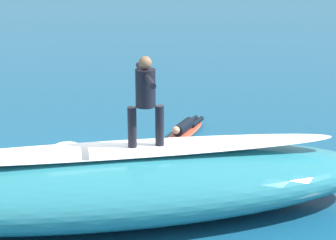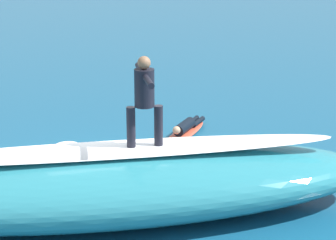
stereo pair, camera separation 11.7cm
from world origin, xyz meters
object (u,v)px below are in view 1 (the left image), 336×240
(surfboard_paddling, at_px, (183,133))
(surfer_paddling, at_px, (185,126))
(surfboard_riding, at_px, (146,148))
(surfer_riding, at_px, (146,95))

(surfboard_paddling, height_order, surfer_paddling, surfer_paddling)
(surfboard_riding, relative_size, surfer_riding, 1.13)
(surfboard_riding, bearing_deg, surfer_paddling, -111.64)
(surfboard_riding, bearing_deg, surfer_riding, 93.03)
(surfer_riding, height_order, surfer_paddling, surfer_riding)
(surfboard_riding, relative_size, surfboard_paddling, 0.84)
(surfboard_riding, distance_m, surfer_paddling, 4.76)
(surfboard_riding, height_order, surfer_paddling, surfboard_riding)
(surfer_riding, distance_m, surfboard_paddling, 5.05)
(surfer_riding, xyz_separation_m, surfer_paddling, (-1.93, -4.21, -2.10))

